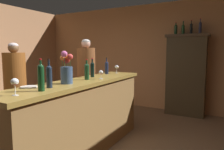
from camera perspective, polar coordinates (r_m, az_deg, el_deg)
The scene contains 19 objects.
wall_back at distance 5.59m, azimuth 7.72°, elevation 5.01°, with size 6.02×0.12×2.65m, color #B47D51.
bar_counter at distance 3.01m, azimuth -8.07°, elevation -11.51°, with size 0.56×2.61×1.06m.
display_cabinet at distance 5.01m, azimuth 19.65°, elevation 0.34°, with size 0.92×0.37×1.84m.
wine_bottle_malbec at distance 2.37m, azimuth -16.90°, elevation -0.11°, with size 0.06×0.06×0.32m.
wine_bottle_syrah at distance 2.20m, azimuth -18.96°, elevation -0.34°, with size 0.07×0.07×0.33m.
wine_bottle_merlot at distance 3.25m, azimuth -5.43°, elevation 1.74°, with size 0.06×0.06×0.30m.
wine_bottle_chardonnay at distance 2.95m, azimuth -6.95°, elevation 1.20°, with size 0.07×0.07×0.29m.
wine_bottle_rose at distance 3.68m, azimuth -1.48°, elevation 2.21°, with size 0.06×0.06×0.29m.
wine_glass_front at distance 3.02m, azimuth -3.06°, elevation 0.60°, with size 0.06×0.06×0.13m.
wine_glass_mid at distance 3.82m, azimuth 1.29°, elevation 2.16°, with size 0.08×0.08×0.15m.
wine_glass_rear at distance 2.07m, azimuth -25.18°, elevation -1.94°, with size 0.07×0.07×0.16m.
flower_arrangement at distance 2.63m, azimuth -12.34°, elevation 1.33°, with size 0.16×0.16×0.41m.
cheese_plate at distance 2.49m, azimuth -21.89°, elevation -3.05°, with size 0.18×0.18×0.01m, color white.
display_bottle_left at distance 5.06m, azimuth 17.11°, elevation 11.94°, with size 0.07×0.07×0.28m.
display_bottle_midleft at distance 5.03m, azimuth 18.96°, elevation 11.89°, with size 0.07×0.07×0.30m.
display_bottle_center at distance 5.00m, azimuth 20.93°, elevation 11.94°, with size 0.06×0.06×0.31m.
display_bottle_midright at distance 4.98m, azimuth 23.08°, elevation 11.98°, with size 0.06×0.06×0.33m.
patron_near_entrance at distance 4.31m, azimuth -7.07°, elevation -0.59°, with size 0.37×0.37×1.71m.
patron_in_grey at distance 3.90m, azimuth -25.03°, elevation -2.76°, with size 0.36×0.36×1.61m.
Camera 1 is at (2.04, -1.96, 1.46)m, focal length 33.26 mm.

